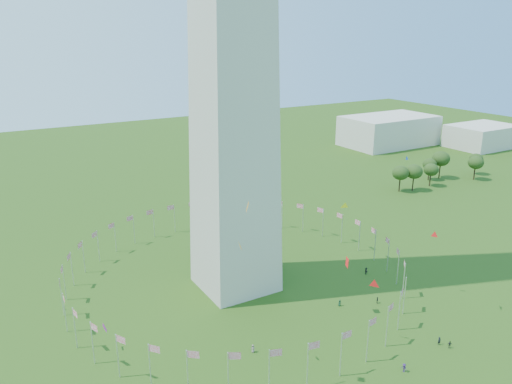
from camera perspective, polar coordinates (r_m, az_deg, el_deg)
flag_ring at (r=123.79m, az=-2.36°, el=-8.71°), size 80.24×80.24×9.00m
gov_building_east_a at (r=287.40m, az=14.91°, el=6.80°), size 50.00×30.00×16.00m
gov_building_east_b at (r=299.29m, az=24.43°, el=5.84°), size 35.00×25.00×12.00m
kites_aloft at (r=103.81m, az=14.01°, el=-3.90°), size 113.83×76.68×41.07m
tree_line_east at (r=219.51m, az=20.03°, el=2.27°), size 53.35×15.95×11.53m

